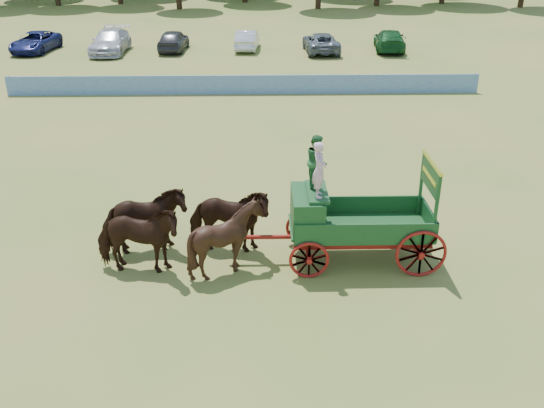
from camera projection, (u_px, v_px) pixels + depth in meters
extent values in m
plane|color=olive|center=(268.00, 259.00, 17.32)|extent=(160.00, 160.00, 0.00)
imported|color=#321B0D|center=(138.00, 240.00, 16.25)|extent=(2.48, 1.28, 2.03)
imported|color=#321B0D|center=(144.00, 221.00, 17.25)|extent=(2.58, 1.58, 2.03)
imported|color=#321B0D|center=(227.00, 239.00, 16.30)|extent=(2.17, 2.02, 2.03)
imported|color=#321B0D|center=(229.00, 220.00, 17.30)|extent=(2.50, 1.35, 2.03)
cube|color=maroon|center=(306.00, 241.00, 17.03)|extent=(0.12, 2.00, 0.12)
cube|color=maroon|center=(412.00, 240.00, 17.09)|extent=(0.12, 2.00, 0.12)
cube|color=maroon|center=(363.00, 247.00, 16.51)|extent=(3.80, 0.10, 0.12)
cube|color=maroon|center=(357.00, 228.00, 17.50)|extent=(3.80, 0.10, 0.12)
cube|color=maroon|center=(275.00, 237.00, 16.94)|extent=(2.80, 0.09, 0.09)
cube|color=#1A4F29|center=(360.00, 228.00, 16.89)|extent=(3.80, 1.80, 0.10)
cube|color=#1A4F29|center=(366.00, 233.00, 15.96)|extent=(3.80, 0.06, 0.55)
cube|color=#1A4F29|center=(356.00, 205.00, 17.55)|extent=(3.80, 0.06, 0.55)
cube|color=#1A4F29|center=(429.00, 218.00, 16.80)|extent=(0.06, 1.80, 0.55)
cube|color=#1A4F29|center=(307.00, 211.00, 16.62)|extent=(0.85, 1.70, 1.05)
cube|color=#1A4F29|center=(317.00, 192.00, 16.38)|extent=(0.55, 1.50, 0.08)
cube|color=#1A4F29|center=(293.00, 218.00, 16.70)|extent=(0.10, 1.60, 0.65)
cube|color=#1A4F29|center=(300.00, 227.00, 16.83)|extent=(0.55, 1.60, 0.06)
cube|color=#1A4F29|center=(436.00, 209.00, 15.80)|extent=(0.08, 0.08, 1.80)
cube|color=#1A4F29|center=(421.00, 185.00, 17.24)|extent=(0.08, 0.08, 1.80)
cube|color=#1A4F29|center=(431.00, 176.00, 16.26)|extent=(0.07, 1.75, 0.75)
cube|color=gold|center=(432.00, 162.00, 16.09)|extent=(0.08, 1.80, 0.09)
cube|color=gold|center=(429.00, 176.00, 16.26)|extent=(0.02, 1.30, 0.12)
torus|color=maroon|center=(309.00, 260.00, 16.19)|extent=(1.09, 0.09, 1.09)
torus|color=maroon|center=(304.00, 227.00, 17.91)|extent=(1.09, 0.09, 1.09)
torus|color=maroon|center=(421.00, 254.00, 16.19)|extent=(1.39, 0.09, 1.39)
torus|color=maroon|center=(405.00, 222.00, 17.91)|extent=(1.39, 0.09, 1.39)
imported|color=#E8B2CB|center=(319.00, 170.00, 15.73)|extent=(0.36, 0.55, 1.51)
imported|color=#24602D|center=(317.00, 161.00, 16.37)|extent=(0.55, 0.71, 1.46)
cube|color=#1B4F94|center=(244.00, 85.00, 33.35)|extent=(26.00, 0.08, 1.05)
imported|color=navy|center=(35.00, 42.00, 43.98)|extent=(2.84, 5.24, 1.40)
imported|color=silver|center=(110.00, 42.00, 43.51)|extent=(2.29, 5.57, 1.61)
imported|color=#333338|center=(173.00, 40.00, 44.25)|extent=(2.07, 4.57, 1.52)
imported|color=silver|center=(247.00, 40.00, 44.68)|extent=(1.83, 4.39, 1.41)
imported|color=slate|center=(321.00, 43.00, 43.77)|extent=(2.50, 5.08, 1.39)
imported|color=#144C1E|center=(389.00, 40.00, 44.35)|extent=(2.69, 5.34, 1.49)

